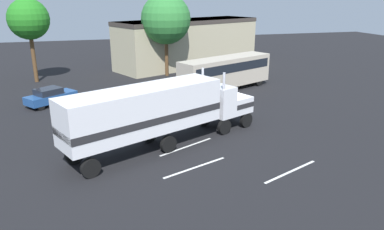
# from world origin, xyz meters

# --- Properties ---
(ground_plane) EXTENTS (120.00, 120.00, 0.00)m
(ground_plane) POSITION_xyz_m (0.00, 0.00, 0.00)
(ground_plane) COLOR black
(lane_stripe_near) EXTENTS (4.02, 2.09, 0.01)m
(lane_stripe_near) POSITION_xyz_m (-4.28, -3.50, 0.01)
(lane_stripe_near) COLOR silver
(lane_stripe_near) RESTS_ON ground_plane
(lane_stripe_mid) EXTENTS (4.15, 1.76, 0.01)m
(lane_stripe_mid) POSITION_xyz_m (-4.58, -6.57, 0.01)
(lane_stripe_mid) COLOR silver
(lane_stripe_mid) RESTS_ON ground_plane
(lane_stripe_far) EXTENTS (4.13, 1.83, 0.01)m
(lane_stripe_far) POSITION_xyz_m (0.48, -8.54, 0.01)
(lane_stripe_far) COLOR silver
(lane_stripe_far) RESTS_ON ground_plane
(semi_truck) EXTENTS (13.92, 8.14, 4.50)m
(semi_truck) POSITION_xyz_m (-5.94, -2.95, 2.52)
(semi_truck) COLOR white
(semi_truck) RESTS_ON ground_plane
(person_bystander) EXTENTS (0.38, 0.48, 1.63)m
(person_bystander) POSITION_xyz_m (-3.68, 1.23, 0.89)
(person_bystander) COLOR #2D3347
(person_bystander) RESTS_ON ground_plane
(parked_bus) EXTENTS (11.06, 6.91, 3.40)m
(parked_bus) POSITION_xyz_m (3.55, 10.08, 2.07)
(parked_bus) COLOR #BFB29E
(parked_bus) RESTS_ON ground_plane
(parked_car) EXTENTS (4.62, 4.04, 1.57)m
(parked_car) POSITION_xyz_m (-13.59, 9.16, 0.81)
(parked_car) COLOR #234C8C
(parked_car) RESTS_ON ground_plane
(tree_left) EXTENTS (5.88, 5.88, 9.71)m
(tree_left) POSITION_xyz_m (-0.84, 18.74, 6.75)
(tree_left) COLOR brown
(tree_left) RESTS_ON ground_plane
(tree_center) EXTENTS (4.45, 4.45, 9.20)m
(tree_center) POSITION_xyz_m (-15.94, 19.48, 6.93)
(tree_center) COLOR brown
(tree_center) RESTS_ON ground_plane
(building_backdrop) EXTENTS (21.68, 14.17, 6.28)m
(building_backdrop) POSITION_xyz_m (3.59, 24.74, 3.36)
(building_backdrop) COLOR #B7AD8C
(building_backdrop) RESTS_ON ground_plane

